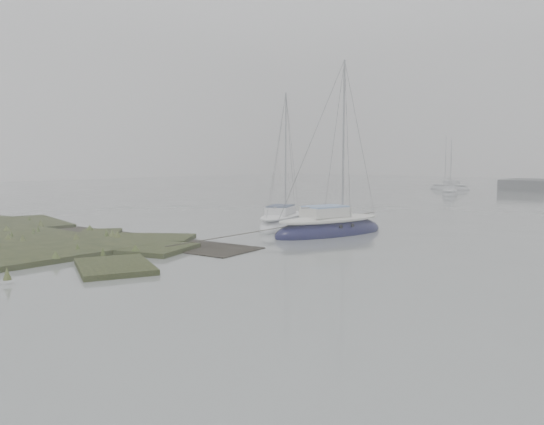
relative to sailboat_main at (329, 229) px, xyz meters
The scene contains 5 objects.
ground 18.08m from the sailboat_main, 94.75° to the left, with size 160.00×160.00×0.00m, color slate.
sailboat_main is the anchor object (origin of this frame).
sailboat_white 3.78m from the sailboat_main, behind, with size 4.09×6.31×8.48m.
sailboat_far_a 34.67m from the sailboat_main, 101.41° to the left, with size 2.90×4.96×6.66m.
sailboat_far_c 46.24m from the sailboat_main, 103.92° to the left, with size 5.47×2.08×7.58m.
Camera 1 is at (17.07, -11.36, 3.99)m, focal length 35.00 mm.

